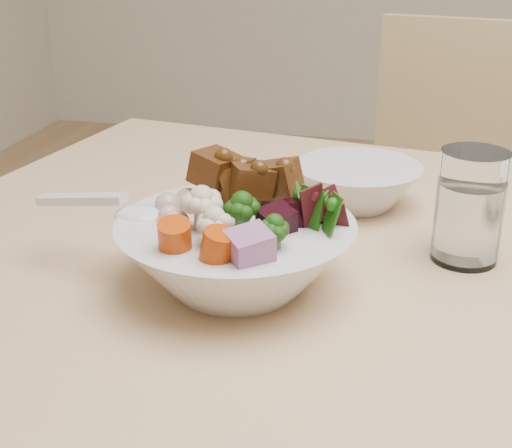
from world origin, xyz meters
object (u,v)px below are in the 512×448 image
water_glass (469,211)px  side_bowl (357,185)px  food_bowl (238,250)px  chair_far (457,229)px

water_glass → side_bowl: bearing=134.2°
food_bowl → chair_far: bearing=70.4°
side_bowl → chair_far: bearing=70.9°
chair_far → food_bowl: bearing=-98.8°
chair_far → food_bowl: (-0.26, -0.73, 0.26)m
water_glass → side_bowl: 0.19m
chair_far → water_glass: chair_far is taller
food_bowl → side_bowl: size_ratio=1.45×
chair_far → side_bowl: (-0.17, -0.48, 0.25)m
food_bowl → water_glass: 0.26m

